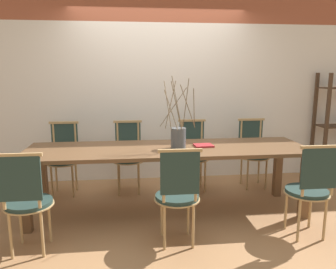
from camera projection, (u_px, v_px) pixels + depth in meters
name	position (u px, v px, depth m)	size (l,w,h in m)	color
ground_plane	(168.00, 211.00, 3.84)	(16.00, 16.00, 0.00)	#9E7047
wall_rear	(158.00, 73.00, 4.80)	(12.00, 0.06, 3.20)	silver
dining_table	(168.00, 155.00, 3.72)	(3.17, 0.89, 0.77)	brown
chair_near_leftend	(27.00, 199.00, 2.86)	(0.43, 0.43, 0.96)	#233833
chair_near_left	(178.00, 192.00, 3.01)	(0.43, 0.43, 0.96)	#233833
chair_near_center	(310.00, 187.00, 3.15)	(0.43, 0.43, 0.96)	#233833
chair_far_leftend	(64.00, 156.00, 4.34)	(0.43, 0.43, 0.96)	#233833
chair_far_left	(128.00, 154.00, 4.43)	(0.43, 0.43, 0.96)	#233833
chair_far_center	(193.00, 152.00, 4.53)	(0.43, 0.43, 0.96)	#233833
chair_far_right	(253.00, 150.00, 4.63)	(0.43, 0.43, 0.96)	#233833
vase_centerpiece	(178.00, 137.00, 3.64)	(0.41, 0.41, 0.80)	#4C5156
book_stack	(204.00, 145.00, 3.76)	(0.22, 0.19, 0.02)	maroon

